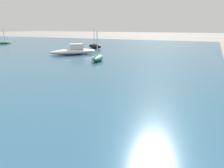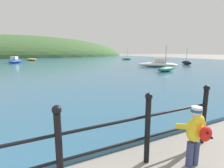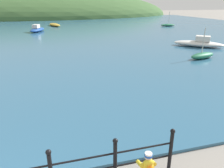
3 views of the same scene
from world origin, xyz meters
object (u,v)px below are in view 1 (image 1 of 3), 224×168
Objects in this scene: boat_green_fishing at (4,43)px; boat_far_right at (95,46)px; boat_mid_harbor at (98,58)px; boat_red_dinghy at (74,51)px.

boat_far_right is at bearing -91.73° from boat_green_fishing.
boat_green_fishing is at bearing 66.96° from boat_mid_harbor.
boat_green_fishing is at bearing 88.27° from boat_far_right.
boat_green_fishing reaches higher than boat_far_right.
boat_green_fishing is (0.48, 16.04, -0.08)m from boat_far_right.
boat_far_right is 5.90m from boat_red_dinghy.
boat_green_fishing is 0.60× the size of boat_red_dinghy.
boat_mid_harbor reaches higher than boat_red_dinghy.
boat_red_dinghy is (-5.82, -0.94, 0.05)m from boat_far_right.
boat_green_fishing reaches higher than boat_mid_harbor.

